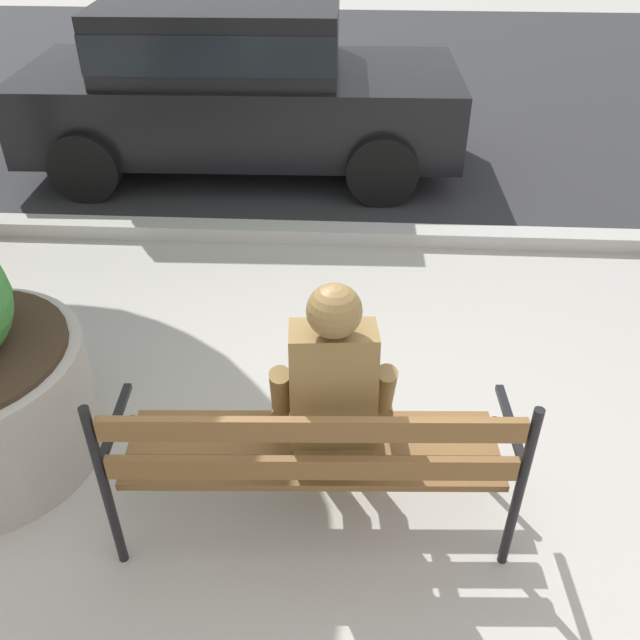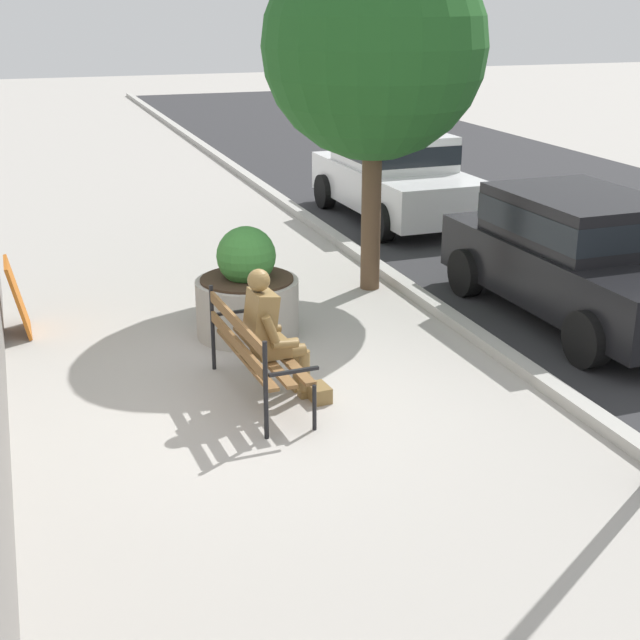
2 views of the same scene
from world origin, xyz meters
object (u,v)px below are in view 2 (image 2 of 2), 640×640
at_px(parked_car_black, 580,253).
at_px(leaning_signboard, 18,297).
at_px(bronze_statue_seated, 275,337).
at_px(concrete_planter, 247,294).
at_px(street_tree_near_bench, 374,47).
at_px(park_bench, 252,348).
at_px(parked_car_white, 395,173).

height_order(parked_car_black, leaning_signboard, parked_car_black).
bearing_deg(parked_car_black, bronze_statue_seated, -75.35).
xyz_separation_m(bronze_statue_seated, leaning_signboard, (-2.83, -2.35, -0.22)).
distance_m(bronze_statue_seated, parked_car_black, 4.38).
distance_m(bronze_statue_seated, leaning_signboard, 3.69).
height_order(concrete_planter, leaning_signboard, concrete_planter).
distance_m(street_tree_near_bench, leaning_signboard, 5.39).
height_order(bronze_statue_seated, concrete_planter, bronze_statue_seated).
distance_m(park_bench, leaning_signboard, 3.48).
xyz_separation_m(parked_car_black, leaning_signboard, (-1.72, -6.59, -0.39)).
bearing_deg(street_tree_near_bench, leaning_signboard, -86.71).
bearing_deg(street_tree_near_bench, bronze_statue_seated, -36.24).
bearing_deg(leaning_signboard, park_bench, 37.97).
distance_m(concrete_planter, parked_car_white, 6.35).
bearing_deg(concrete_planter, street_tree_near_bench, 120.54).
bearing_deg(parked_car_black, parked_car_white, 180.00).
height_order(park_bench, bronze_statue_seated, bronze_statue_seated).
distance_m(concrete_planter, parked_car_black, 4.11).
xyz_separation_m(park_bench, street_tree_near_bench, (-3.01, 2.48, 2.66)).
xyz_separation_m(bronze_statue_seated, street_tree_near_bench, (-3.10, 2.27, 2.54)).
bearing_deg(park_bench, parked_car_white, 146.37).
distance_m(concrete_planter, street_tree_near_bench, 3.61).
height_order(bronze_statue_seated, parked_car_white, parked_car_white).
height_order(park_bench, street_tree_near_bench, street_tree_near_bench).
xyz_separation_m(park_bench, leaning_signboard, (-2.74, -2.14, -0.09)).
relative_size(concrete_planter, leaning_signboard, 1.46).
relative_size(bronze_statue_seated, parked_car_black, 0.33).
relative_size(concrete_planter, parked_car_black, 0.32).
distance_m(concrete_planter, leaning_signboard, 2.73).
distance_m(bronze_statue_seated, street_tree_near_bench, 4.60).
height_order(concrete_planter, parked_car_white, parked_car_white).
relative_size(park_bench, street_tree_near_bench, 0.39).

